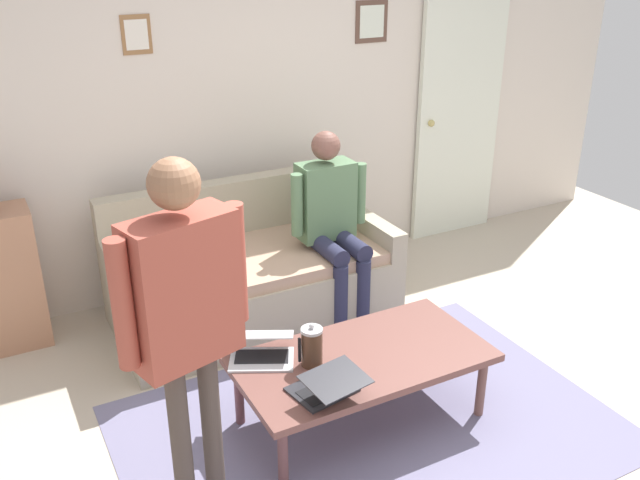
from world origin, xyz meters
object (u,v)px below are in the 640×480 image
coffee_table (362,361)px  side_shelf (5,280)px  person_seated (331,216)px  person_standing (185,308)px  interior_door (459,117)px  laptop_center (262,351)px  laptop_left (327,386)px  couch (251,275)px  french_press (312,346)px

coffee_table → side_shelf: size_ratio=1.46×
side_shelf → person_seated: person_seated is taller
person_standing → interior_door: bearing=-144.8°
laptop_center → side_shelf: (1.10, -1.49, 0.00)m
interior_door → laptop_center: size_ratio=4.86×
laptop_left → laptop_center: bearing=-71.1°
person_standing → person_seated: (-1.41, -1.36, -0.36)m
side_shelf → couch: bearing=165.4°
interior_door → person_seated: interior_door is taller
couch → laptop_left: size_ratio=4.84×
laptop_center → person_standing: person_standing is taller
laptop_center → french_press: 0.28m
french_press → person_seated: (-0.69, -1.05, 0.21)m
couch → coffee_table: bearing=93.4°
couch → side_shelf: 1.55m
interior_door → side_shelf: size_ratio=2.25×
coffee_table → french_press: 0.31m
interior_door → laptop_center: interior_door is taller
laptop_center → person_standing: size_ratio=0.25×
side_shelf → person_standing: size_ratio=0.54×
laptop_center → person_seated: (-0.89, -0.87, 0.28)m
person_standing → laptop_center: bearing=-136.4°
couch → interior_door: bearing=-165.1°
couch → laptop_left: couch is taller
interior_door → couch: bearing=14.9°
laptop_left → couch: bearing=-99.2°
interior_door → side_shelf: interior_door is taller
laptop_left → french_press: french_press is taller
coffee_table → laptop_center: bearing=-25.5°
interior_door → couch: 2.34m
french_press → person_seated: 1.27m
laptop_center → person_standing: bearing=43.6°
laptop_center → person_standing: (0.52, 0.49, 0.64)m
coffee_table → french_press: (0.27, -0.05, 0.15)m
couch → laptop_left: (0.25, 1.53, 0.15)m
side_shelf → coffee_table: bearing=132.5°
person_seated → side_shelf: bearing=-17.2°
person_seated → laptop_left: bearing=60.3°
coffee_table → interior_door: bearing=-137.6°
laptop_left → french_press: (-0.05, -0.26, 0.06)m
interior_door → person_standing: bearing=35.2°
couch → person_seated: bearing=155.4°
person_standing → person_seated: person_standing is taller
french_press → side_shelf: (1.30, -1.66, -0.06)m
laptop_center → french_press: french_press is taller
interior_door → french_press: bearing=38.2°
side_shelf → person_seated: 2.10m
interior_door → person_seated: (1.66, 0.80, -0.30)m
french_press → laptop_center: bearing=-41.0°
french_press → person_seated: size_ratio=0.19×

